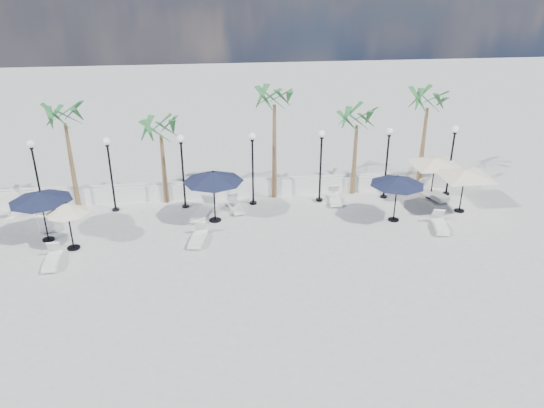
{
  "coord_description": "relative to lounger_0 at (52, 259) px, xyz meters",
  "views": [
    {
      "loc": [
        -2.0,
        -18.61,
        11.37
      ],
      "look_at": [
        0.57,
        3.05,
        1.5
      ],
      "focal_mm": 35.0,
      "sensor_mm": 36.0,
      "label": 1
    }
  ],
  "objects": [
    {
      "name": "lounger_1",
      "position": [
        6.0,
        1.26,
        0.01
      ],
      "size": [
        0.91,
        1.87,
        0.67
      ],
      "rotation": [
        0.0,
        0.0,
        -0.19
      ],
      "color": "silver",
      "rests_on": "ground"
    },
    {
      "name": "side_table_0",
      "position": [
        -3.18,
        4.81,
        0.08
      ],
      "size": [
        0.51,
        0.51,
        0.49
      ],
      "color": "silver",
      "rests_on": "ground"
    },
    {
      "name": "lounger_6",
      "position": [
        18.4,
        4.83,
        0.05
      ],
      "size": [
        1.3,
        2.23,
        0.8
      ],
      "rotation": [
        0.0,
        0.0,
        0.31
      ],
      "color": "silver",
      "rests_on": "ground"
    },
    {
      "name": "palm_1",
      "position": [
        4.32,
        5.91,
        3.53
      ],
      "size": [
        2.6,
        2.6,
        4.7
      ],
      "color": "brown",
      "rests_on": "ground"
    },
    {
      "name": "lounger_5",
      "position": [
        7.87,
        4.45,
        -0.01
      ],
      "size": [
        0.88,
        1.77,
        0.64
      ],
      "rotation": [
        0.0,
        0.0,
        0.2
      ],
      "color": "silver",
      "rests_on": "ground"
    },
    {
      "name": "parasol_cream_sq_b",
      "position": [
        19.09,
        2.96,
        1.99
      ],
      "size": [
        4.78,
        4.78,
        2.4
      ],
      "color": "black",
      "rests_on": "ground"
    },
    {
      "name": "balustrade",
      "position": [
        8.82,
        6.11,
        0.25
      ],
      "size": [
        26.0,
        0.3,
        1.01
      ],
      "color": "silver",
      "rests_on": "ground"
    },
    {
      "name": "parasol_navy_right",
      "position": [
        15.45,
        2.35,
        1.85
      ],
      "size": [
        2.63,
        2.63,
        2.36
      ],
      "color": "black",
      "rests_on": "ground"
    },
    {
      "name": "lounger_4",
      "position": [
        13.07,
        4.83,
        -0.0
      ],
      "size": [
        0.77,
        1.8,
        0.65
      ],
      "rotation": [
        0.0,
        0.0,
        -0.12
      ],
      "color": "silver",
      "rests_on": "ground"
    },
    {
      "name": "lounger_0",
      "position": [
        0.0,
        0.0,
        0.0
      ],
      "size": [
        0.69,
        1.79,
        0.66
      ],
      "rotation": [
        0.0,
        0.0,
        0.07
      ],
      "color": "silver",
      "rests_on": "ground"
    },
    {
      "name": "lounger_7",
      "position": [
        17.31,
        1.16,
        0.01
      ],
      "size": [
        0.98,
        1.9,
        0.68
      ],
      "rotation": [
        0.0,
        0.0,
        -0.23
      ],
      "color": "silver",
      "rests_on": "ground"
    },
    {
      "name": "lounger_2",
      "position": [
        -1.25,
        3.7,
        0.03
      ],
      "size": [
        1.29,
        2.06,
        0.74
      ],
      "rotation": [
        0.0,
        0.0,
        0.37
      ],
      "color": "silver",
      "rests_on": "ground"
    },
    {
      "name": "parasol_cream_sq_a",
      "position": [
        18.33,
        4.81,
        1.98
      ],
      "size": [
        4.83,
        4.83,
        2.37
      ],
      "color": "black",
      "rests_on": "ground"
    },
    {
      "name": "lamppost_0",
      "position": [
        -1.68,
        5.11,
        2.27
      ],
      "size": [
        0.36,
        0.36,
        3.84
      ],
      "color": "black",
      "rests_on": "ground"
    },
    {
      "name": "palm_2",
      "position": [
        10.02,
        5.91,
        4.89
      ],
      "size": [
        2.6,
        2.6,
        6.1
      ],
      "color": "brown",
      "rests_on": "ground"
    },
    {
      "name": "palm_3",
      "position": [
        14.32,
        5.91,
        3.73
      ],
      "size": [
        2.6,
        2.6,
        4.9
      ],
      "color": "brown",
      "rests_on": "ground"
    },
    {
      "name": "lamppost_3",
      "position": [
        8.82,
        5.11,
        2.27
      ],
      "size": [
        0.36,
        0.36,
        3.84
      ],
      "color": "black",
      "rests_on": "ground"
    },
    {
      "name": "palm_0",
      "position": [
        -0.18,
        5.91,
        4.31
      ],
      "size": [
        2.6,
        2.6,
        5.5
      ],
      "color": "brown",
      "rests_on": "ground"
    },
    {
      "name": "parasol_cream_small",
      "position": [
        0.57,
        1.28,
        1.69
      ],
      "size": [
        1.82,
        1.82,
        2.23
      ],
      "color": "black",
      "rests_on": "ground"
    },
    {
      "name": "lamppost_1",
      "position": [
        1.82,
        5.11,
        2.27
      ],
      "size": [
        0.36,
        0.36,
        3.84
      ],
      "color": "black",
      "rests_on": "ground"
    },
    {
      "name": "side_table_2",
      "position": [
        12.62,
        4.81,
        0.12
      ],
      "size": [
        0.57,
        0.57,
        0.56
      ],
      "color": "silver",
      "rests_on": "ground"
    },
    {
      "name": "lamppost_2",
      "position": [
        5.32,
        5.11,
        2.27
      ],
      "size": [
        0.36,
        0.36,
        3.84
      ],
      "color": "black",
      "rests_on": "ground"
    },
    {
      "name": "parasol_navy_left",
      "position": [
        -0.74,
        2.22,
        1.92
      ],
      "size": [
        2.75,
        2.75,
        2.42
      ],
      "color": "black",
      "rests_on": "ground"
    },
    {
      "name": "lounger_3",
      "position": [
        6.26,
        3.87,
        0.04
      ],
      "size": [
        1.35,
        2.2,
        0.79
      ],
      "rotation": [
        0.0,
        0.0,
        -0.35
      ],
      "color": "silver",
      "rests_on": "ground"
    },
    {
      "name": "lamppost_5",
      "position": [
        15.82,
        5.11,
        2.27
      ],
      "size": [
        0.36,
        0.36,
        3.84
      ],
      "color": "black",
      "rests_on": "ground"
    },
    {
      "name": "parasol_navy_mid",
      "position": [
        6.81,
        3.33,
        2.06
      ],
      "size": [
        2.89,
        2.89,
        2.59
      ],
      "color": "black",
      "rests_on": "ground"
    },
    {
      "name": "ground",
      "position": [
        8.82,
        -1.39,
        -0.22
      ],
      "size": [
        100.0,
        100.0,
        0.0
      ],
      "primitive_type": "plane",
      "color": "#9C9B97",
      "rests_on": "ground"
    },
    {
      "name": "side_table_1",
      "position": [
        7.76,
        4.32,
        0.11
      ],
      "size": [
        0.57,
        0.57,
        0.55
      ],
      "color": "silver",
      "rests_on": "ground"
    },
    {
      "name": "lamppost_6",
      "position": [
        19.32,
        5.11,
        2.27
      ],
      "size": [
        0.36,
        0.36,
        3.84
      ],
      "color": "black",
      "rests_on": "ground"
    },
    {
      "name": "palm_4",
      "position": [
        18.02,
        5.91,
        4.51
      ],
      "size": [
        2.6,
        2.6,
        5.7
      ],
      "color": "brown",
      "rests_on": "ground"
    },
    {
      "name": "lamppost_4",
      "position": [
        12.32,
        5.11,
        2.27
      ],
      "size": [
        0.36,
        0.36,
        3.84
      ],
      "color": "black",
      "rests_on": "ground"
    }
  ]
}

